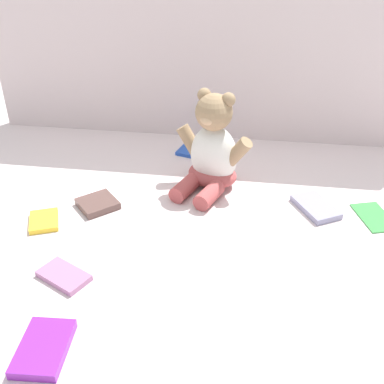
{
  "coord_description": "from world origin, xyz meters",
  "views": [
    {
      "loc": [
        0.15,
        -1.07,
        0.71
      ],
      "look_at": [
        0.01,
        -0.1,
        0.1
      ],
      "focal_mm": 43.87,
      "sensor_mm": 36.0,
      "label": 1
    }
  ],
  "objects_px": {
    "teddy_bear": "(212,152)",
    "book_case_4": "(98,204)",
    "book_case_1": "(44,348)",
    "book_case_6": "(195,152)",
    "book_case_3": "(316,207)",
    "book_case_5": "(375,216)",
    "book_case_2": "(64,276)",
    "book_case_0": "(44,221)"
  },
  "relations": [
    {
      "from": "book_case_0",
      "to": "book_case_6",
      "type": "height_order",
      "value": "book_case_0"
    },
    {
      "from": "book_case_0",
      "to": "book_case_3",
      "type": "xyz_separation_m",
      "value": [
        0.7,
        0.16,
        0.0
      ]
    },
    {
      "from": "book_case_1",
      "to": "book_case_4",
      "type": "height_order",
      "value": "same"
    },
    {
      "from": "book_case_6",
      "to": "teddy_bear",
      "type": "bearing_deg",
      "value": -143.45
    },
    {
      "from": "book_case_0",
      "to": "book_case_3",
      "type": "height_order",
      "value": "book_case_3"
    },
    {
      "from": "teddy_bear",
      "to": "book_case_4",
      "type": "distance_m",
      "value": 0.35
    },
    {
      "from": "book_case_6",
      "to": "book_case_0",
      "type": "bearing_deg",
      "value": 158.2
    },
    {
      "from": "book_case_0",
      "to": "book_case_1",
      "type": "xyz_separation_m",
      "value": [
        0.17,
        -0.39,
        0.0
      ]
    },
    {
      "from": "book_case_5",
      "to": "book_case_6",
      "type": "xyz_separation_m",
      "value": [
        -0.52,
        0.3,
        0.0
      ]
    },
    {
      "from": "book_case_1",
      "to": "book_case_4",
      "type": "distance_m",
      "value": 0.48
    },
    {
      "from": "book_case_4",
      "to": "book_case_0",
      "type": "bearing_deg",
      "value": -93.0
    },
    {
      "from": "book_case_5",
      "to": "teddy_bear",
      "type": "bearing_deg",
      "value": 149.09
    },
    {
      "from": "book_case_1",
      "to": "book_case_6",
      "type": "relative_size",
      "value": 1.16
    },
    {
      "from": "book_case_2",
      "to": "book_case_0",
      "type": "bearing_deg",
      "value": -119.23
    },
    {
      "from": "book_case_2",
      "to": "teddy_bear",
      "type": "bearing_deg",
      "value": 175.09
    },
    {
      "from": "book_case_3",
      "to": "book_case_5",
      "type": "height_order",
      "value": "book_case_3"
    },
    {
      "from": "book_case_1",
      "to": "teddy_bear",
      "type": "bearing_deg",
      "value": 65.67
    },
    {
      "from": "teddy_bear",
      "to": "book_case_4",
      "type": "height_order",
      "value": "teddy_bear"
    },
    {
      "from": "book_case_0",
      "to": "book_case_5",
      "type": "bearing_deg",
      "value": 167.47
    },
    {
      "from": "teddy_bear",
      "to": "book_case_3",
      "type": "xyz_separation_m",
      "value": [
        0.29,
        -0.09,
        -0.1
      ]
    },
    {
      "from": "teddy_bear",
      "to": "book_case_4",
      "type": "xyz_separation_m",
      "value": [
        -0.29,
        -0.16,
        -0.1
      ]
    },
    {
      "from": "book_case_3",
      "to": "book_case_4",
      "type": "bearing_deg",
      "value": -22.64
    },
    {
      "from": "teddy_bear",
      "to": "book_case_6",
      "type": "xyz_separation_m",
      "value": [
        -0.07,
        0.19,
        -0.1
      ]
    },
    {
      "from": "book_case_1",
      "to": "book_case_6",
      "type": "bearing_deg",
      "value": 74.82
    },
    {
      "from": "book_case_2",
      "to": "book_case_5",
      "type": "xyz_separation_m",
      "value": [
        0.72,
        0.34,
        -0.0
      ]
    },
    {
      "from": "book_case_1",
      "to": "book_case_2",
      "type": "relative_size",
      "value": 1.14
    },
    {
      "from": "book_case_1",
      "to": "book_case_5",
      "type": "xyz_separation_m",
      "value": [
        0.69,
        0.53,
        -0.01
      ]
    },
    {
      "from": "teddy_bear",
      "to": "book_case_3",
      "type": "bearing_deg",
      "value": 3.71
    },
    {
      "from": "book_case_4",
      "to": "book_case_3",
      "type": "bearing_deg",
      "value": 54.42
    },
    {
      "from": "teddy_bear",
      "to": "book_case_5",
      "type": "height_order",
      "value": "teddy_bear"
    },
    {
      "from": "teddy_bear",
      "to": "book_case_5",
      "type": "distance_m",
      "value": 0.47
    },
    {
      "from": "teddy_bear",
      "to": "book_case_2",
      "type": "bearing_deg",
      "value": -100.78
    },
    {
      "from": "book_case_2",
      "to": "book_case_6",
      "type": "bearing_deg",
      "value": -170.91
    },
    {
      "from": "book_case_0",
      "to": "book_case_1",
      "type": "distance_m",
      "value": 0.42
    },
    {
      "from": "book_case_1",
      "to": "book_case_3",
      "type": "distance_m",
      "value": 0.77
    },
    {
      "from": "book_case_0",
      "to": "book_case_2",
      "type": "distance_m",
      "value": 0.23
    },
    {
      "from": "book_case_2",
      "to": "book_case_3",
      "type": "bearing_deg",
      "value": 148.94
    },
    {
      "from": "book_case_1",
      "to": "book_case_5",
      "type": "height_order",
      "value": "book_case_1"
    },
    {
      "from": "book_case_0",
      "to": "book_case_6",
      "type": "xyz_separation_m",
      "value": [
        0.33,
        0.44,
        -0.0
      ]
    },
    {
      "from": "book_case_1",
      "to": "book_case_3",
      "type": "xyz_separation_m",
      "value": [
        0.53,
        0.55,
        -0.0
      ]
    },
    {
      "from": "book_case_0",
      "to": "book_case_5",
      "type": "xyz_separation_m",
      "value": [
        0.85,
        0.14,
        -0.0
      ]
    },
    {
      "from": "book_case_1",
      "to": "book_case_4",
      "type": "relative_size",
      "value": 1.36
    }
  ]
}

